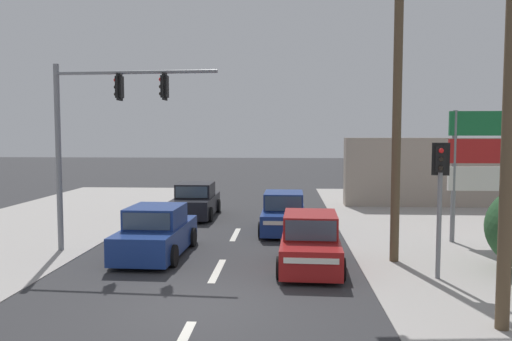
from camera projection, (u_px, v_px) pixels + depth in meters
name	position (u px, v px, depth m)	size (l,w,h in m)	color
ground_plane	(199.00, 308.00, 10.84)	(140.00, 140.00, 0.00)	#303033
lane_dash_mid	(217.00, 270.00, 13.83)	(0.20, 2.40, 0.01)	silver
lane_dash_far	(235.00, 234.00, 18.81)	(0.20, 2.40, 0.01)	silver
utility_pole_foreground_right	(505.00, 39.00, 9.23)	(3.78, 0.30, 10.32)	brown
utility_pole_midground_right	(394.00, 63.00, 14.36)	(3.78, 0.52, 10.92)	brown
traffic_signal_mast	(96.00, 123.00, 15.76)	(5.28, 0.52, 6.00)	slate
pedestal_signal_right_kerb	(440.00, 187.00, 12.83)	(0.44, 0.31, 3.56)	slate
shopping_plaza_sign	(479.00, 157.00, 17.18)	(2.10, 0.16, 4.60)	slate
shopfront_wall_far	(460.00, 172.00, 26.00)	(12.00, 1.00, 3.60)	#A39384
hatchback_crossing_left	(310.00, 243.00, 14.08)	(1.88, 3.69, 1.53)	maroon
sedan_kerbside_parked	(157.00, 233.00, 15.52)	(1.97, 4.28, 1.56)	navy
hatchback_oncoming_near	(284.00, 214.00, 19.28)	(1.82, 3.66, 1.53)	navy
sedan_oncoming_mid	(196.00, 201.00, 22.85)	(1.91, 4.25, 1.56)	black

